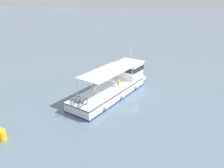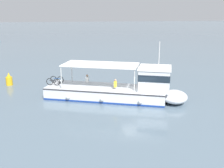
# 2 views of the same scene
# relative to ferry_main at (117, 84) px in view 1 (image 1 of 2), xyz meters

# --- Properties ---
(ground_plane) EXTENTS (400.00, 400.00, 0.00)m
(ground_plane) POSITION_rel_ferry_main_xyz_m (-1.30, -0.99, -1.01)
(ground_plane) COLOR slate
(ferry_main) EXTENTS (7.72, 12.92, 5.32)m
(ferry_main) POSITION_rel_ferry_main_xyz_m (0.00, 0.00, 0.00)
(ferry_main) COLOR silver
(ferry_main) RESTS_ON ground
(channel_buoy) EXTENTS (0.70, 0.70, 1.40)m
(channel_buoy) POSITION_rel_ferry_main_xyz_m (7.21, 11.02, -0.45)
(channel_buoy) COLOR gold
(channel_buoy) RESTS_ON ground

